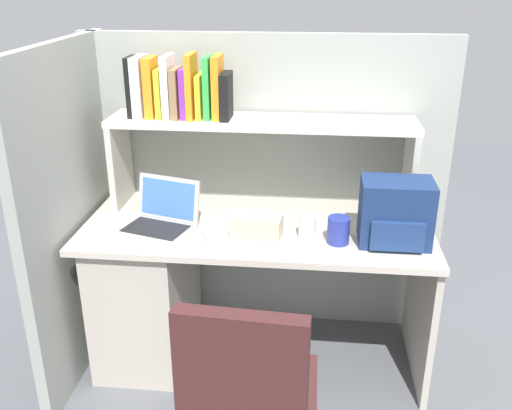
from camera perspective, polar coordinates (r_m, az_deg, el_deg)
name	(u,v)px	position (r m, az deg, el deg)	size (l,w,h in m)	color
ground_plane	(257,354)	(3.02, 0.10, -14.70)	(8.00, 8.00, 0.00)	#595B60
desk	(178,282)	(2.85, -7.77, -7.59)	(1.60, 0.70, 0.73)	beige
cubicle_partition_rear	(265,187)	(2.97, 0.87, 1.84)	(1.84, 0.05, 1.55)	#939991
cubicle_partition_left	(75,212)	(2.79, -17.66, -0.72)	(0.05, 1.06, 1.55)	#939991
overhead_hutch	(262,139)	(2.70, 0.56, 6.59)	(1.44, 0.28, 0.45)	#BCB7AC
reference_books_on_shelf	(179,89)	(2.71, -7.74, 11.41)	(0.48, 0.19, 0.29)	black
laptop	(161,218)	(2.62, -9.47, -1.30)	(0.37, 0.33, 0.22)	#B7BABF
backpack	(396,213)	(2.49, 13.79, -0.82)	(0.30, 0.22, 0.28)	navy
computer_mouse	(212,237)	(2.49, -4.47, -3.21)	(0.06, 0.10, 0.03)	silver
paper_cup	(307,227)	(2.51, 5.14, -2.18)	(0.08, 0.08, 0.10)	white
tissue_box	(257,226)	(2.50, 0.06, -2.14)	(0.22, 0.12, 0.10)	#BFB299
snack_canister	(338,230)	(2.47, 8.25, -2.52)	(0.10, 0.10, 0.12)	navy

